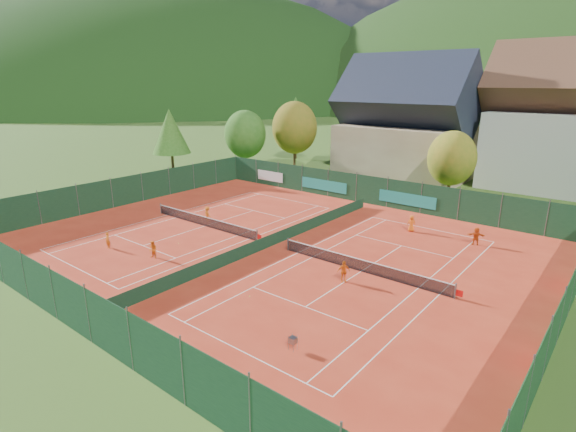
# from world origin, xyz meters

# --- Properties ---
(ground) EXTENTS (600.00, 600.00, 0.00)m
(ground) POSITION_xyz_m (0.00, 0.00, -0.02)
(ground) COLOR #33571B
(ground) RESTS_ON ground
(clay_pad) EXTENTS (40.00, 32.00, 0.01)m
(clay_pad) POSITION_xyz_m (0.00, 0.00, 0.01)
(clay_pad) COLOR #B72F1A
(clay_pad) RESTS_ON ground
(court_markings_left) EXTENTS (11.03, 23.83, 0.00)m
(court_markings_left) POSITION_xyz_m (-8.00, 0.00, 0.01)
(court_markings_left) COLOR white
(court_markings_left) RESTS_ON ground
(court_markings_right) EXTENTS (11.03, 23.83, 0.00)m
(court_markings_right) POSITION_xyz_m (8.00, 0.00, 0.01)
(court_markings_right) COLOR white
(court_markings_right) RESTS_ON ground
(tennis_net_left) EXTENTS (13.30, 0.10, 1.02)m
(tennis_net_left) POSITION_xyz_m (-7.85, 0.00, 0.51)
(tennis_net_left) COLOR #59595B
(tennis_net_left) RESTS_ON ground
(tennis_net_right) EXTENTS (13.30, 0.10, 1.02)m
(tennis_net_right) POSITION_xyz_m (8.15, 0.00, 0.51)
(tennis_net_right) COLOR #59595B
(tennis_net_right) RESTS_ON ground
(court_divider) EXTENTS (0.03, 28.80, 1.00)m
(court_divider) POSITION_xyz_m (0.00, 0.00, 0.50)
(court_divider) COLOR #12331F
(court_divider) RESTS_ON ground
(fence_north) EXTENTS (40.00, 0.10, 3.00)m
(fence_north) POSITION_xyz_m (-0.46, 15.99, 1.47)
(fence_north) COLOR #13351F
(fence_north) RESTS_ON ground
(fence_south) EXTENTS (40.00, 0.04, 3.00)m
(fence_south) POSITION_xyz_m (0.00, -16.00, 1.50)
(fence_south) COLOR #13351E
(fence_south) RESTS_ON ground
(fence_west) EXTENTS (0.04, 32.00, 3.00)m
(fence_west) POSITION_xyz_m (-20.00, 0.00, 1.50)
(fence_west) COLOR #13361F
(fence_west) RESTS_ON ground
(fence_east) EXTENTS (0.09, 32.00, 3.00)m
(fence_east) POSITION_xyz_m (20.00, 0.05, 1.48)
(fence_east) COLOR #153B1C
(fence_east) RESTS_ON ground
(chalet) EXTENTS (16.20, 12.00, 16.00)m
(chalet) POSITION_xyz_m (-3.00, 30.00, 6.62)
(chalet) COLOR tan
(chalet) RESTS_ON ground
(tree_west_front) EXTENTS (5.72, 5.72, 8.69)m
(tree_west_front) POSITION_xyz_m (-22.00, 20.00, 5.39)
(tree_west_front) COLOR #4A341A
(tree_west_front) RESTS_ON ground
(tree_west_mid) EXTENTS (6.44, 6.44, 9.78)m
(tree_west_mid) POSITION_xyz_m (-18.00, 26.00, 6.07)
(tree_west_mid) COLOR #4D341B
(tree_west_mid) RESTS_ON ground
(tree_west_back) EXTENTS (5.60, 5.60, 10.00)m
(tree_west_back) POSITION_xyz_m (-24.00, 34.00, 6.74)
(tree_west_back) COLOR #4B2E1A
(tree_west_back) RESTS_ON ground
(tree_center) EXTENTS (5.01, 5.01, 7.60)m
(tree_center) POSITION_xyz_m (6.00, 22.00, 4.72)
(tree_center) COLOR #49301A
(tree_center) RESTS_ON ground
(tree_west_side) EXTENTS (5.04, 5.04, 9.00)m
(tree_west_side) POSITION_xyz_m (-28.00, 12.00, 6.06)
(tree_west_side) COLOR #4B321B
(tree_west_side) RESTS_ON ground
(ball_hopper) EXTENTS (0.34, 0.34, 0.80)m
(ball_hopper) POSITION_xyz_m (10.10, -10.25, 0.56)
(ball_hopper) COLOR slate
(ball_hopper) RESTS_ON ground
(loose_ball_0) EXTENTS (0.07, 0.07, 0.07)m
(loose_ball_0) POSITION_xyz_m (-6.20, -4.32, 0.03)
(loose_ball_0) COLOR #CCD833
(loose_ball_0) RESTS_ON ground
(loose_ball_1) EXTENTS (0.07, 0.07, 0.07)m
(loose_ball_1) POSITION_xyz_m (4.61, -7.49, 0.03)
(loose_ball_1) COLOR #CCD833
(loose_ball_1) RESTS_ON ground
(loose_ball_2) EXTENTS (0.07, 0.07, 0.07)m
(loose_ball_2) POSITION_xyz_m (0.84, 2.19, 0.03)
(loose_ball_2) COLOR #CCD833
(loose_ball_2) RESTS_ON ground
(player_left_near) EXTENTS (0.49, 0.34, 1.29)m
(player_left_near) POSITION_xyz_m (-9.67, -8.37, 0.65)
(player_left_near) COLOR #D46112
(player_left_near) RESTS_ON ground
(player_left_mid) EXTENTS (0.69, 0.57, 1.31)m
(player_left_mid) POSITION_xyz_m (-5.19, -7.38, 0.65)
(player_left_mid) COLOR orange
(player_left_mid) RESTS_ON ground
(player_left_far) EXTENTS (1.00, 0.72, 1.39)m
(player_left_far) POSITION_xyz_m (-8.95, 1.23, 0.70)
(player_left_far) COLOR orange
(player_left_far) RESTS_ON ground
(player_right_near) EXTENTS (0.81, 0.90, 1.46)m
(player_right_near) POSITION_xyz_m (7.91, -2.13, 0.73)
(player_right_near) COLOR orange
(player_right_near) RESTS_ON ground
(player_right_far_a) EXTENTS (0.85, 0.78, 1.45)m
(player_right_far_a) POSITION_xyz_m (7.08, 10.20, 0.73)
(player_right_far_a) COLOR orange
(player_right_far_a) RESTS_ON ground
(player_right_far_b) EXTENTS (1.42, 0.91, 1.46)m
(player_right_far_b) POSITION_xyz_m (12.46, 10.33, 0.73)
(player_right_far_b) COLOR #CC4712
(player_right_far_b) RESTS_ON ground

